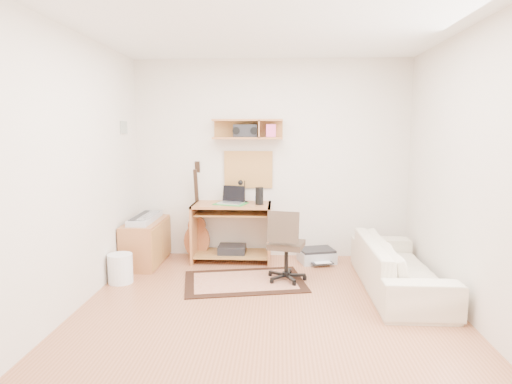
# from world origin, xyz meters

# --- Properties ---
(floor) EXTENTS (3.60, 4.00, 0.01)m
(floor) POSITION_xyz_m (0.00, 0.00, -0.01)
(floor) COLOR #AA6947
(floor) RESTS_ON ground
(ceiling) EXTENTS (3.60, 4.00, 0.01)m
(ceiling) POSITION_xyz_m (0.00, 0.00, 2.60)
(ceiling) COLOR white
(ceiling) RESTS_ON ground
(back_wall) EXTENTS (3.60, 0.01, 2.60)m
(back_wall) POSITION_xyz_m (0.00, 2.00, 1.30)
(back_wall) COLOR silver
(back_wall) RESTS_ON ground
(left_wall) EXTENTS (0.01, 4.00, 2.60)m
(left_wall) POSITION_xyz_m (-1.80, 0.00, 1.30)
(left_wall) COLOR silver
(left_wall) RESTS_ON ground
(right_wall) EXTENTS (0.01, 4.00, 2.60)m
(right_wall) POSITION_xyz_m (1.80, 0.00, 1.30)
(right_wall) COLOR silver
(right_wall) RESTS_ON ground
(wall_shelf) EXTENTS (0.90, 0.25, 0.26)m
(wall_shelf) POSITION_xyz_m (-0.30, 1.88, 1.70)
(wall_shelf) COLOR #AF6C3D
(wall_shelf) RESTS_ON back_wall
(cork_board) EXTENTS (0.64, 0.03, 0.49)m
(cork_board) POSITION_xyz_m (-0.30, 1.98, 1.17)
(cork_board) COLOR tan
(cork_board) RESTS_ON back_wall
(wall_photo) EXTENTS (0.02, 0.20, 0.15)m
(wall_photo) POSITION_xyz_m (-1.79, 1.50, 1.72)
(wall_photo) COLOR #4C8CBF
(wall_photo) RESTS_ON left_wall
(desk) EXTENTS (1.00, 0.55, 0.75)m
(desk) POSITION_xyz_m (-0.50, 1.73, 0.38)
(desk) COLOR #AF6C3D
(desk) RESTS_ON floor
(laptop) EXTENTS (0.37, 0.37, 0.23)m
(laptop) POSITION_xyz_m (-0.51, 1.71, 0.86)
(laptop) COLOR silver
(laptop) RESTS_ON desk
(speaker) EXTENTS (0.10, 0.10, 0.22)m
(speaker) POSITION_xyz_m (-0.14, 1.68, 0.86)
(speaker) COLOR black
(speaker) RESTS_ON desk
(desk_lamp) EXTENTS (0.10, 0.10, 0.29)m
(desk_lamp) POSITION_xyz_m (-0.34, 1.87, 0.90)
(desk_lamp) COLOR black
(desk_lamp) RESTS_ON desk
(pencil_cup) EXTENTS (0.06, 0.06, 0.09)m
(pencil_cup) POSITION_xyz_m (-0.17, 1.83, 0.80)
(pencil_cup) COLOR #3543A0
(pencil_cup) RESTS_ON desk
(boombox) EXTENTS (0.31, 0.14, 0.16)m
(boombox) POSITION_xyz_m (-0.33, 1.87, 1.68)
(boombox) COLOR black
(boombox) RESTS_ON wall_shelf
(rug) EXTENTS (1.46, 1.11, 0.02)m
(rug) POSITION_xyz_m (-0.27, 0.91, 0.01)
(rug) COLOR #D3B38D
(rug) RESTS_ON floor
(task_chair) EXTENTS (0.51, 0.51, 0.83)m
(task_chair) POSITION_xyz_m (0.19, 0.98, 0.42)
(task_chair) COLOR #392C21
(task_chair) RESTS_ON floor
(cabinet) EXTENTS (0.40, 0.90, 0.55)m
(cabinet) POSITION_xyz_m (-1.58, 1.55, 0.28)
(cabinet) COLOR #AF6C3D
(cabinet) RESTS_ON floor
(music_keyboard) EXTENTS (0.24, 0.78, 0.07)m
(music_keyboard) POSITION_xyz_m (-1.58, 1.55, 0.58)
(music_keyboard) COLOR #B2B5BA
(music_keyboard) RESTS_ON cabinet
(guitar) EXTENTS (0.36, 0.24, 1.29)m
(guitar) POSITION_xyz_m (-0.98, 1.86, 0.64)
(guitar) COLOR #AE5F35
(guitar) RESTS_ON floor
(waste_basket) EXTENTS (0.35, 0.35, 0.33)m
(waste_basket) POSITION_xyz_m (-1.65, 0.82, 0.16)
(waste_basket) COLOR white
(waste_basket) RESTS_ON floor
(printer) EXTENTS (0.51, 0.44, 0.17)m
(printer) POSITION_xyz_m (0.60, 1.71, 0.09)
(printer) COLOR #A5A8AA
(printer) RESTS_ON floor
(sofa) EXTENTS (0.53, 1.80, 0.70)m
(sofa) POSITION_xyz_m (1.38, 0.76, 0.35)
(sofa) COLOR beige
(sofa) RESTS_ON floor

